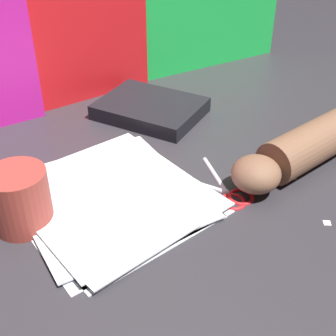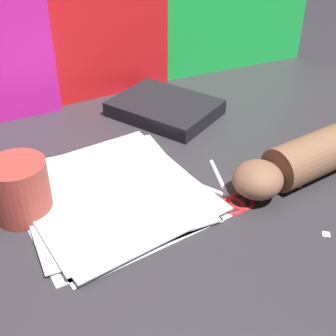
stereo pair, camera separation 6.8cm
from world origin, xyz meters
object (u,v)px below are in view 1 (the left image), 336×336
(paper_stack, at_px, (110,198))
(scissors, at_px, (225,190))
(book_closed, at_px, (150,109))
(mug, at_px, (20,199))
(hand_forearm, at_px, (305,147))

(paper_stack, bearing_deg, scissors, -29.28)
(book_closed, height_order, mug, mug)
(book_closed, relative_size, hand_forearm, 0.78)
(hand_forearm, bearing_deg, paper_stack, 160.63)
(book_closed, relative_size, mug, 2.76)
(paper_stack, height_order, book_closed, book_closed)
(hand_forearm, bearing_deg, mug, 162.42)
(paper_stack, xyz_separation_m, mug, (-0.14, 0.03, 0.04))
(book_closed, height_order, scissors, book_closed)
(scissors, bearing_deg, mug, 157.50)
(hand_forearm, distance_m, mug, 0.51)
(paper_stack, distance_m, scissors, 0.20)
(mug, bearing_deg, hand_forearm, -17.58)
(book_closed, bearing_deg, scissors, -100.73)
(paper_stack, relative_size, mug, 3.38)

